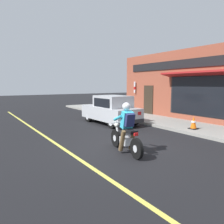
# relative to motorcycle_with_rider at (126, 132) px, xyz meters

# --- Properties ---
(ground_plane) EXTENTS (80.00, 80.00, 0.00)m
(ground_plane) POSITION_rel_motorcycle_with_rider_xyz_m (0.26, 0.62, -0.68)
(ground_plane) COLOR black
(sidewalk_curb) EXTENTS (2.60, 22.00, 0.14)m
(sidewalk_curb) POSITION_rel_motorcycle_with_rider_xyz_m (5.06, 3.62, -0.61)
(sidewalk_curb) COLOR gray
(sidewalk_curb) RESTS_ON ground
(lane_stripe) EXTENTS (0.12, 19.80, 0.01)m
(lane_stripe) POSITION_rel_motorcycle_with_rider_xyz_m (-1.54, 3.62, -0.67)
(lane_stripe) COLOR #D1C64C
(lane_stripe) RESTS_ON ground
(storefront_building) EXTENTS (1.25, 11.20, 4.20)m
(storefront_building) POSITION_rel_motorcycle_with_rider_xyz_m (6.58, 2.66, 1.43)
(storefront_building) COLOR brown
(storefront_building) RESTS_ON ground
(motorcycle_with_rider) EXTENTS (0.65, 2.01, 1.62)m
(motorcycle_with_rider) POSITION_rel_motorcycle_with_rider_xyz_m (0.00, 0.00, 0.00)
(motorcycle_with_rider) COLOR black
(motorcycle_with_rider) RESTS_ON ground
(car_hatchback) EXTENTS (1.73, 3.82, 1.57)m
(car_hatchback) POSITION_rel_motorcycle_with_rider_xyz_m (2.44, 4.61, 0.09)
(car_hatchback) COLOR black
(car_hatchback) RESTS_ON ground
(traffic_cone) EXTENTS (0.36, 0.36, 0.60)m
(traffic_cone) POSITION_rel_motorcycle_with_rider_xyz_m (4.44, 0.71, -0.25)
(traffic_cone) COLOR black
(traffic_cone) RESTS_ON sidewalk_curb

